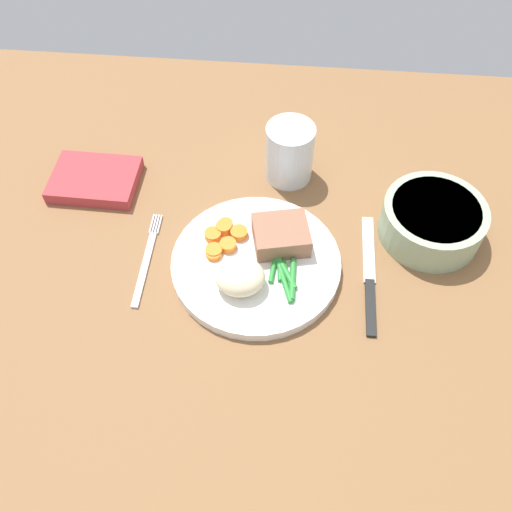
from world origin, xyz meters
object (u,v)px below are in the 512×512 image
salad_bowl (433,220)px  fork (147,259)px  meat_portion (281,234)px  dinner_plate (256,263)px  water_glass (289,156)px  napkin (95,180)px  knife (369,276)px

salad_bowl → fork: bearing=-168.0°
meat_portion → fork: bearing=-168.0°
dinner_plate → water_glass: water_glass is taller
fork → napkin: (-11.25, 14.12, 0.84)cm
meat_portion → fork: size_ratio=0.47×
napkin → fork: bearing=-51.5°
water_glass → napkin: water_glass is taller
meat_portion → water_glass: water_glass is taller
meat_portion → fork: meat_portion is taller
fork → salad_bowl: salad_bowl is taller
knife → napkin: (-43.31, 14.15, 0.84)cm
knife → meat_portion: bearing=164.6°
dinner_plate → meat_portion: bearing=49.4°
water_glass → salad_bowl: size_ratio=0.64×
fork → napkin: napkin is taller
meat_portion → salad_bowl: 22.37cm
salad_bowl → meat_portion: bearing=-167.9°
water_glass → meat_portion: bearing=-91.0°
dinner_plate → salad_bowl: size_ratio=1.61×
water_glass → knife: bearing=-56.7°
dinner_plate → knife: bearing=-1.0°
knife → water_glass: bearing=125.5°
fork → salad_bowl: (41.01, 8.75, 3.01)cm
meat_portion → water_glass: (0.26, 15.15, 0.84)cm
meat_portion → napkin: bearing=161.7°
dinner_plate → napkin: napkin is taller
water_glass → napkin: 31.22cm
salad_bowl → napkin: (-52.26, 5.37, -2.17)cm
dinner_plate → meat_portion: meat_portion is taller
meat_portion → water_glass: bearing=89.0°
meat_portion → water_glass: 15.18cm
napkin → salad_bowl: bearing=-5.9°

